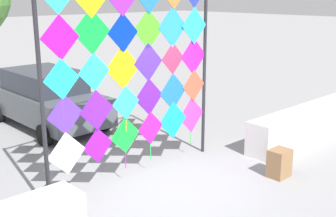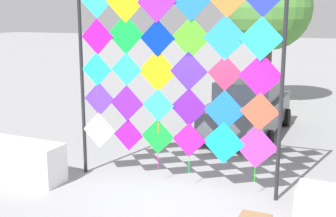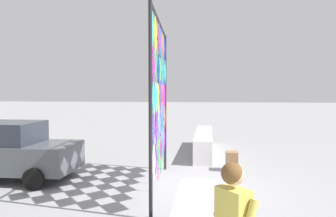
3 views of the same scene
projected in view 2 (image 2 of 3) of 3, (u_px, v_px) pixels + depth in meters
ground at (170, 199)px, 7.79m from camera, size 120.00×120.00×0.00m
kite_display_rack at (175, 67)px, 7.97m from camera, size 3.99×0.30×3.96m
parked_car at (248, 106)px, 11.98m from camera, size 1.92×3.93×1.52m
tree_broadleaf at (273, 9)px, 15.40m from camera, size 2.99×2.99×4.98m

